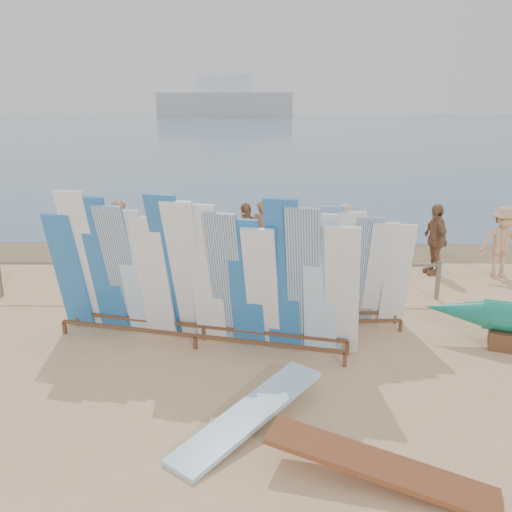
{
  "coord_description": "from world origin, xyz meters",
  "views": [
    {
      "loc": [
        2.12,
        -8.68,
        4.27
      ],
      "look_at": [
        1.9,
        2.5,
        1.13
      ],
      "focal_mm": 38.0,
      "sensor_mm": 36.0,
      "label": 1
    }
  ],
  "objects_px": {
    "beachgoer_7": "(262,233)",
    "beachgoer_10": "(435,239)",
    "beachgoer_4": "(247,236)",
    "main_surfboard_rack": "(198,278)",
    "beachgoer_9": "(344,235)",
    "beachgoer_3": "(188,238)",
    "side_surfboard_rack": "(354,274)",
    "vendor_table": "(324,324)",
    "beach_chair_left": "(238,276)",
    "beachgoer_2": "(122,236)",
    "flat_board_b": "(250,426)",
    "flat_board_c": "(378,482)",
    "beach_chair_right": "(239,278)",
    "beachgoer_extra_0": "(502,243)",
    "beachgoer_11": "(91,230)",
    "stroller": "(267,269)"
  },
  "relations": [
    {
      "from": "beachgoer_7",
      "to": "beachgoer_10",
      "type": "distance_m",
      "value": 4.52
    },
    {
      "from": "beachgoer_4",
      "to": "main_surfboard_rack",
      "type": "bearing_deg",
      "value": 31.31
    },
    {
      "from": "beachgoer_9",
      "to": "beachgoer_3",
      "type": "bearing_deg",
      "value": -91.23
    },
    {
      "from": "side_surfboard_rack",
      "to": "beachgoer_7",
      "type": "height_order",
      "value": "side_surfboard_rack"
    },
    {
      "from": "vendor_table",
      "to": "beachgoer_9",
      "type": "distance_m",
      "value": 5.15
    },
    {
      "from": "beach_chair_left",
      "to": "beachgoer_2",
      "type": "relative_size",
      "value": 0.42
    },
    {
      "from": "side_surfboard_rack",
      "to": "beachgoer_4",
      "type": "height_order",
      "value": "side_surfboard_rack"
    },
    {
      "from": "flat_board_b",
      "to": "beachgoer_10",
      "type": "relative_size",
      "value": 1.47
    },
    {
      "from": "side_surfboard_rack",
      "to": "beachgoer_9",
      "type": "bearing_deg",
      "value": 81.85
    },
    {
      "from": "beach_chair_left",
      "to": "beachgoer_2",
      "type": "distance_m",
      "value": 3.38
    },
    {
      "from": "beachgoer_3",
      "to": "flat_board_c",
      "type": "bearing_deg",
      "value": 95.43
    },
    {
      "from": "beach_chair_right",
      "to": "beachgoer_extra_0",
      "type": "distance_m",
      "value": 6.69
    },
    {
      "from": "side_surfboard_rack",
      "to": "beachgoer_2",
      "type": "distance_m",
      "value": 6.65
    },
    {
      "from": "beachgoer_3",
      "to": "beachgoer_extra_0",
      "type": "height_order",
      "value": "beachgoer_extra_0"
    },
    {
      "from": "flat_board_b",
      "to": "beachgoer_11",
      "type": "relative_size",
      "value": 1.51
    },
    {
      "from": "beachgoer_4",
      "to": "beachgoer_3",
      "type": "bearing_deg",
      "value": -59.01
    },
    {
      "from": "vendor_table",
      "to": "beach_chair_right",
      "type": "xyz_separation_m",
      "value": [
        -1.73,
        3.11,
        -0.12
      ]
    },
    {
      "from": "stroller",
      "to": "beachgoer_10",
      "type": "distance_m",
      "value": 4.52
    },
    {
      "from": "side_surfboard_rack",
      "to": "beach_chair_left",
      "type": "relative_size",
      "value": 3.15
    },
    {
      "from": "beach_chair_right",
      "to": "beachgoer_3",
      "type": "distance_m",
      "value": 2.4
    },
    {
      "from": "beachgoer_9",
      "to": "beachgoer_3",
      "type": "distance_m",
      "value": 4.25
    },
    {
      "from": "beachgoer_2",
      "to": "beachgoer_11",
      "type": "xyz_separation_m",
      "value": [
        -1.1,
        0.88,
        -0.05
      ]
    },
    {
      "from": "vendor_table",
      "to": "beach_chair_right",
      "type": "relative_size",
      "value": 1.34
    },
    {
      "from": "beachgoer_4",
      "to": "vendor_table",
      "type": "bearing_deg",
      "value": 58.37
    },
    {
      "from": "beachgoer_extra_0",
      "to": "beachgoer_4",
      "type": "bearing_deg",
      "value": 169.34
    },
    {
      "from": "vendor_table",
      "to": "beachgoer_11",
      "type": "relative_size",
      "value": 0.6
    },
    {
      "from": "beachgoer_2",
      "to": "beachgoer_3",
      "type": "relative_size",
      "value": 1.21
    },
    {
      "from": "main_surfboard_rack",
      "to": "vendor_table",
      "type": "distance_m",
      "value": 2.48
    },
    {
      "from": "main_surfboard_rack",
      "to": "beachgoer_10",
      "type": "bearing_deg",
      "value": 52.01
    },
    {
      "from": "beachgoer_7",
      "to": "beachgoer_10",
      "type": "relative_size",
      "value": 0.98
    },
    {
      "from": "beach_chair_left",
      "to": "beachgoer_4",
      "type": "height_order",
      "value": "beachgoer_4"
    },
    {
      "from": "stroller",
      "to": "beachgoer_7",
      "type": "bearing_deg",
      "value": 91.39
    },
    {
      "from": "beach_chair_left",
      "to": "beachgoer_2",
      "type": "height_order",
      "value": "beachgoer_2"
    },
    {
      "from": "main_surfboard_rack",
      "to": "beach_chair_left",
      "type": "height_order",
      "value": "main_surfboard_rack"
    },
    {
      "from": "main_surfboard_rack",
      "to": "beach_chair_right",
      "type": "relative_size",
      "value": 7.2
    },
    {
      "from": "beachgoer_9",
      "to": "beachgoer_10",
      "type": "xyz_separation_m",
      "value": [
        2.24,
        -0.72,
        0.07
      ]
    },
    {
      "from": "main_surfboard_rack",
      "to": "side_surfboard_rack",
      "type": "distance_m",
      "value": 3.03
    },
    {
      "from": "vendor_table",
      "to": "beachgoer_extra_0",
      "type": "bearing_deg",
      "value": 60.66
    },
    {
      "from": "flat_board_b",
      "to": "beachgoer_extra_0",
      "type": "distance_m",
      "value": 9.18
    },
    {
      "from": "side_surfboard_rack",
      "to": "beachgoer_11",
      "type": "height_order",
      "value": "side_surfboard_rack"
    },
    {
      "from": "beachgoer_2",
      "to": "beachgoer_11",
      "type": "distance_m",
      "value": 1.41
    },
    {
      "from": "beachgoer_9",
      "to": "beachgoer_7",
      "type": "xyz_separation_m",
      "value": [
        -2.23,
        -0.04,
        0.05
      ]
    },
    {
      "from": "beachgoer_3",
      "to": "beachgoer_4",
      "type": "xyz_separation_m",
      "value": [
        1.6,
        -0.24,
        0.11
      ]
    },
    {
      "from": "beachgoer_7",
      "to": "beachgoer_4",
      "type": "height_order",
      "value": "beachgoer_7"
    },
    {
      "from": "flat_board_c",
      "to": "beachgoer_7",
      "type": "relative_size",
      "value": 1.5
    },
    {
      "from": "beachgoer_9",
      "to": "beachgoer_3",
      "type": "xyz_separation_m",
      "value": [
        -4.24,
        -0.09,
        -0.07
      ]
    },
    {
      "from": "flat_board_b",
      "to": "beachgoer_7",
      "type": "relative_size",
      "value": 1.5
    },
    {
      "from": "beachgoer_2",
      "to": "beachgoer_10",
      "type": "height_order",
      "value": "beachgoer_2"
    },
    {
      "from": "flat_board_c",
      "to": "beachgoer_7",
      "type": "bearing_deg",
      "value": 28.4
    },
    {
      "from": "stroller",
      "to": "beachgoer_3",
      "type": "distance_m",
      "value": 2.82
    }
  ]
}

